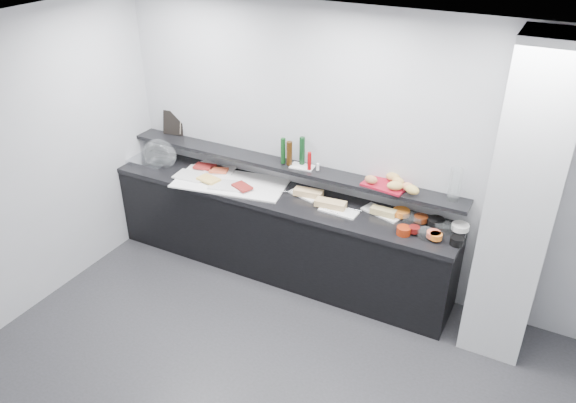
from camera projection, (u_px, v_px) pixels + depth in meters
The scene contains 55 objects.
back_wall at pixel (358, 155), 5.26m from camera, with size 5.00×0.02×2.70m, color #ADAFB4.
ceiling at pixel (237, 62), 3.05m from camera, with size 5.00×5.00×0.00m, color white.
column at pixel (521, 208), 4.37m from camera, with size 0.50×0.50×2.70m, color silver.
buffet_cabinet at pixel (278, 234), 5.76m from camera, with size 3.60×0.60×0.85m, color black.
counter_top at pixel (277, 196), 5.54m from camera, with size 3.62×0.62×0.05m, color black.
wall_shelf at pixel (286, 166), 5.55m from camera, with size 3.60×0.25×0.04m, color black.
cloche_base at pixel (151, 161), 6.15m from camera, with size 0.47×0.32×0.04m, color #B9BCC1.
cloche_dome at pixel (160, 154), 6.05m from camera, with size 0.38×0.25×0.34m, color white.
linen_runner at pixel (231, 183), 5.72m from camera, with size 1.14×0.54×0.01m, color white.
platter_meat_a at pixel (209, 166), 6.02m from camera, with size 0.30×0.20×0.01m, color white.
food_meat_a at pixel (205, 166), 5.98m from camera, with size 0.22×0.14×0.02m, color maroon.
platter_salmon at pixel (220, 170), 5.95m from camera, with size 0.30×0.20×0.01m, color white.
food_salmon at pixel (219, 170), 5.90m from camera, with size 0.19×0.12×0.02m, color #E1512E.
platter_cheese at pixel (191, 176), 5.82m from camera, with size 0.33×0.22×0.01m, color silver.
food_cheese at pixel (209, 179), 5.72m from camera, with size 0.22×0.14×0.02m, color #F7C960.
platter_meat_b at pixel (227, 185), 5.63m from camera, with size 0.34×0.22×0.01m, color silver.
food_meat_b at pixel (242, 187), 5.57m from camera, with size 0.20×0.13×0.02m, color maroon.
sandwich_plate_left at pixel (305, 195), 5.50m from camera, with size 0.32×0.14×0.01m, color white.
sandwich_food_left at pixel (308, 193), 5.45m from camera, with size 0.28×0.11×0.06m, color #DBAF72.
tongs_left at pixel (288, 191), 5.53m from camera, with size 0.01×0.01×0.16m, color #AAADB1.
sandwich_plate_mid at pixel (339, 211), 5.21m from camera, with size 0.36×0.15×0.01m, color white.
sandwich_food_mid at pixel (331, 204), 5.26m from camera, with size 0.29×0.11×0.06m, color tan.
tongs_mid at pixel (332, 211), 5.19m from camera, with size 0.01×0.01×0.16m, color silver.
sandwich_plate_right at pixel (382, 213), 5.19m from camera, with size 0.38×0.16×0.01m, color silver.
sandwich_food_right at pixel (383, 212), 5.13m from camera, with size 0.23×0.09×0.06m, color tan.
tongs_right at pixel (353, 209), 5.22m from camera, with size 0.01×0.01×0.16m, color silver.
bowl_glass_fruit at pixel (413, 219), 5.03m from camera, with size 0.19×0.19×0.07m, color white.
fill_glass_fruit at pixel (401, 212), 5.12m from camera, with size 0.16×0.16×0.05m, color orange.
bowl_black_jam at pixel (436, 222), 4.99m from camera, with size 0.16×0.16×0.07m, color black.
fill_black_jam at pixel (421, 218), 5.02m from camera, with size 0.13×0.13×0.05m, color #58210C.
bowl_glass_cream at pixel (444, 228), 4.91m from camera, with size 0.16×0.16×0.07m, color white.
fill_glass_cream at pixel (460, 227), 4.89m from camera, with size 0.15×0.15×0.05m, color white.
bowl_red_jam at pixel (404, 231), 4.86m from camera, with size 0.12×0.12×0.07m, color maroon.
fill_red_jam at pixel (414, 229), 4.86m from camera, with size 0.10×0.10×0.05m, color #530D0B.
bowl_glass_salmon at pixel (425, 234), 4.82m from camera, with size 0.14×0.14×0.07m, color silver.
fill_glass_salmon at pixel (434, 234), 4.79m from camera, with size 0.12×0.12×0.05m, color #F05B3A.
bowl_black_fruit at pixel (457, 241), 4.72m from camera, with size 0.12×0.12×0.07m, color black.
fill_black_fruit at pixel (436, 236), 4.76m from camera, with size 0.10×0.10×0.05m, color orange.
framed_print at pixel (173, 123), 6.16m from camera, with size 0.24×0.02×0.26m, color black.
print_art at pixel (173, 123), 6.17m from camera, with size 0.20×0.00×0.22m, color beige.
condiment_tray at pixel (302, 167), 5.48m from camera, with size 0.23×0.14×0.01m, color white.
bottle_green_a at pixel (283, 151), 5.48m from camera, with size 0.05×0.05×0.26m, color #0F3915.
bottle_brown at pixel (289, 153), 5.45m from camera, with size 0.06×0.06×0.24m, color #321D09.
bottle_green_b at pixel (302, 151), 5.45m from camera, with size 0.05×0.05×0.28m, color #0D3316.
bottle_hot at pixel (309, 161), 5.36m from camera, with size 0.04×0.04×0.18m, color #9F0B0E.
shaker_salt at pixel (309, 163), 5.45m from camera, with size 0.04×0.04×0.07m, color silver.
shaker_pepper at pixel (318, 167), 5.38m from camera, with size 0.03×0.03×0.07m, color white.
bread_tray at pixel (386, 185), 5.13m from camera, with size 0.39×0.28×0.02m, color maroon.
bread_roll_n at pixel (393, 177), 5.16m from camera, with size 0.13×0.08×0.08m, color #B88C46.
bread_roll_sw at pixel (371, 180), 5.11m from camera, with size 0.12×0.08×0.08m, color #B57245.
bread_roll_s at pixel (395, 186), 5.00m from camera, with size 0.15×0.09×0.08m, color tan.
bread_roll_se at pixel (412, 190), 4.94m from camera, with size 0.14×0.09×0.08m, color gold.
bread_roll_midw at pixel (398, 181), 5.08m from camera, with size 0.12×0.08×0.08m, color tan.
bread_roll_mide at pixel (408, 187), 4.98m from camera, with size 0.13×0.08×0.08m, color #CC824E.
carafe at pixel (455, 185), 4.83m from camera, with size 0.11×0.11×0.30m, color white.
Camera 1 is at (1.66, -2.56, 3.52)m, focal length 35.00 mm.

